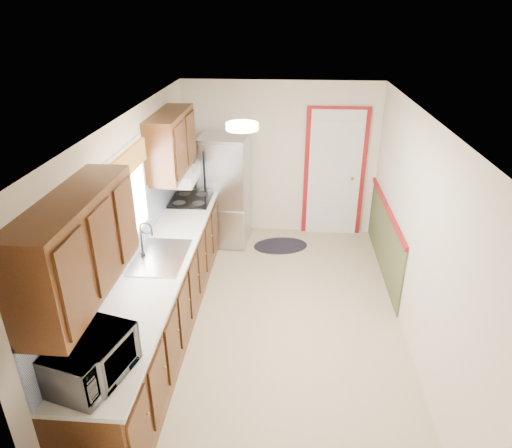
# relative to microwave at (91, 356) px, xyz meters

# --- Properties ---
(room_shell) EXTENTS (3.20, 5.20, 2.52)m
(room_shell) POSITION_rel_microwave_xyz_m (1.20, 1.95, 0.06)
(room_shell) COLOR tan
(room_shell) RESTS_ON ground
(kitchen_run) EXTENTS (0.63, 4.00, 2.20)m
(kitchen_run) POSITION_rel_microwave_xyz_m (-0.04, 1.66, -0.33)
(kitchen_run) COLOR #3E200E
(kitchen_run) RESTS_ON ground
(back_wall_trim) EXTENTS (1.12, 2.30, 2.08)m
(back_wall_trim) POSITION_rel_microwave_xyz_m (2.19, 4.16, -0.26)
(back_wall_trim) COLOR maroon
(back_wall_trim) RESTS_ON ground
(ceiling_fixture) EXTENTS (0.30, 0.30, 0.06)m
(ceiling_fixture) POSITION_rel_microwave_xyz_m (0.90, 1.75, 1.22)
(ceiling_fixture) COLOR #FFD88C
(ceiling_fixture) RESTS_ON room_shell
(microwave) EXTENTS (0.48, 0.67, 0.41)m
(microwave) POSITION_rel_microwave_xyz_m (0.00, 0.00, 0.00)
(microwave) COLOR white
(microwave) RESTS_ON kitchen_run
(refrigerator) EXTENTS (0.74, 0.73, 1.68)m
(refrigerator) POSITION_rel_microwave_xyz_m (0.39, 4.00, -0.30)
(refrigerator) COLOR #B7B7BC
(refrigerator) RESTS_ON ground
(rug) EXTENTS (0.93, 0.70, 0.01)m
(rug) POSITION_rel_microwave_xyz_m (1.25, 3.85, -1.14)
(rug) COLOR black
(rug) RESTS_ON ground
(cooktop) EXTENTS (0.54, 0.65, 0.02)m
(cooktop) POSITION_rel_microwave_xyz_m (0.01, 3.35, -0.19)
(cooktop) COLOR black
(cooktop) RESTS_ON kitchen_run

